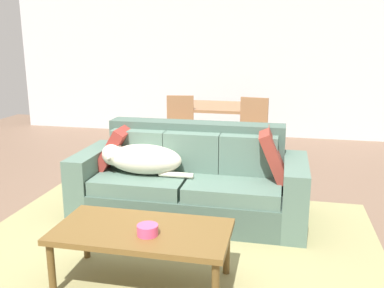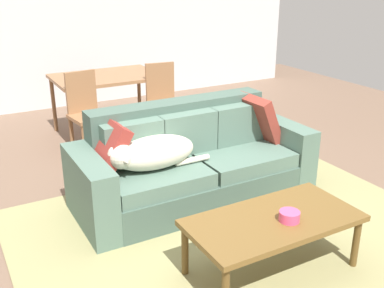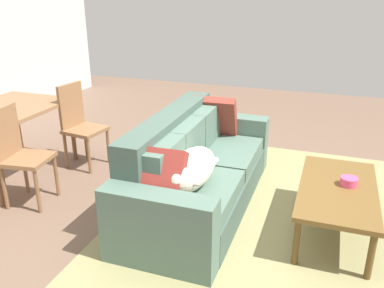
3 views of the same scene
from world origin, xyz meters
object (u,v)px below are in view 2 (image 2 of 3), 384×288
(dining_chair_near_left, at_px, (86,109))
(dining_chair_near_right, at_px, (163,99))
(dog_on_left_cushion, at_px, (150,153))
(throw_pillow_by_left_arm, at_px, (107,147))
(couch, at_px, (192,164))
(dining_table, at_px, (107,81))
(coffee_table, at_px, (273,224))
(bowl_on_coffee_table, at_px, (289,216))
(throw_pillow_by_right_arm, at_px, (258,118))

(dining_chair_near_left, relative_size, dining_chair_near_right, 1.00)
(dining_chair_near_left, bearing_deg, dog_on_left_cushion, -96.58)
(throw_pillow_by_left_arm, xyz_separation_m, dining_chair_near_left, (0.28, 1.52, -0.11))
(couch, bearing_deg, dining_table, 91.41)
(throw_pillow_by_left_arm, distance_m, dining_chair_near_left, 1.55)
(couch, xyz_separation_m, dining_chair_near_left, (-0.50, 1.57, 0.19))
(dog_on_left_cushion, height_order, dining_table, dining_table)
(coffee_table, xyz_separation_m, bowl_on_coffee_table, (0.07, -0.08, 0.08))
(throw_pillow_by_left_arm, xyz_separation_m, dining_table, (0.73, 2.09, 0.06))
(bowl_on_coffee_table, bearing_deg, dining_chair_near_right, 81.04)
(coffee_table, height_order, dining_table, dining_table)
(dog_on_left_cushion, height_order, dining_chair_near_right, dining_chair_near_right)
(bowl_on_coffee_table, bearing_deg, dog_on_left_cushion, 110.87)
(couch, relative_size, dog_on_left_cushion, 2.42)
(coffee_table, distance_m, dining_table, 3.42)
(throw_pillow_by_right_arm, xyz_separation_m, coffee_table, (-0.84, -1.31, -0.27))
(coffee_table, distance_m, dining_chair_near_right, 2.88)
(bowl_on_coffee_table, distance_m, dining_table, 3.50)
(dining_table, xyz_separation_m, dining_chair_near_left, (-0.45, -0.57, -0.17))
(couch, xyz_separation_m, throw_pillow_by_right_arm, (0.78, 0.05, 0.31))
(dining_chair_near_right, bearing_deg, bowl_on_coffee_table, -91.20)
(throw_pillow_by_right_arm, bearing_deg, dining_chair_near_right, 101.67)
(dog_on_left_cushion, xyz_separation_m, dining_chair_near_right, (0.93, 1.68, -0.06))
(bowl_on_coffee_table, height_order, dining_chair_near_left, dining_chair_near_left)
(dining_chair_near_right, bearing_deg, dining_table, 138.83)
(couch, xyz_separation_m, bowl_on_coffee_table, (0.01, -1.35, 0.12))
(coffee_table, bearing_deg, couch, 87.21)
(bowl_on_coffee_table, relative_size, dining_chair_near_right, 0.15)
(dining_chair_near_right, bearing_deg, couch, -98.81)
(dining_table, bearing_deg, coffee_table, -90.28)
(couch, height_order, dining_chair_near_left, dining_chair_near_left)
(throw_pillow_by_left_arm, relative_size, dining_chair_near_left, 0.46)
(throw_pillow_by_right_arm, bearing_deg, dining_chair_near_left, 129.82)
(bowl_on_coffee_table, distance_m, dining_chair_near_left, 2.96)
(dining_chair_near_right, bearing_deg, throw_pillow_by_right_arm, -70.57)
(couch, distance_m, coffee_table, 1.27)
(throw_pillow_by_left_arm, relative_size, coffee_table, 0.36)
(dog_on_left_cushion, bearing_deg, throw_pillow_by_left_arm, 151.44)
(throw_pillow_by_right_arm, bearing_deg, throw_pillow_by_left_arm, 179.80)
(dining_table, bearing_deg, couch, -88.80)
(couch, height_order, bowl_on_coffee_table, couch)
(dining_chair_near_left, bearing_deg, dining_chair_near_right, -8.50)
(dog_on_left_cushion, xyz_separation_m, dining_chair_near_left, (-0.03, 1.69, -0.06))
(throw_pillow_by_right_arm, relative_size, dining_chair_near_right, 0.49)
(dog_on_left_cushion, height_order, bowl_on_coffee_table, dog_on_left_cushion)
(bowl_on_coffee_table, height_order, dining_table, dining_table)
(dining_table, bearing_deg, dining_chair_near_left, -128.31)
(throw_pillow_by_left_arm, bearing_deg, dining_chair_near_left, 79.57)
(coffee_table, xyz_separation_m, dining_table, (0.02, 3.41, 0.31))
(couch, bearing_deg, throw_pillow_by_left_arm, 176.47)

